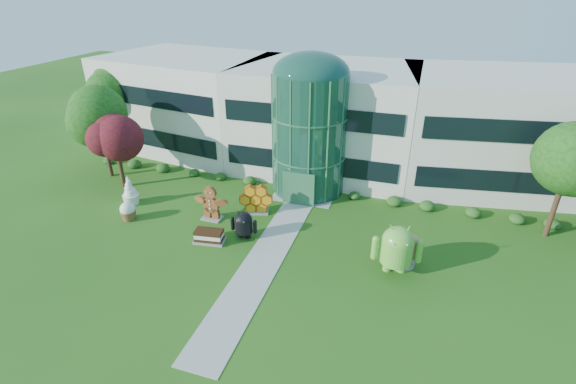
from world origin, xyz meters
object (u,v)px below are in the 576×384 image
(android_black, at_px, (244,223))
(donut, at_px, (401,246))
(android_green, at_px, (397,246))
(gingerbread, at_px, (211,203))

(android_black, distance_m, donut, 10.63)
(android_green, height_order, gingerbread, android_green)
(donut, bearing_deg, android_green, -98.12)
(android_green, relative_size, gingerbread, 1.22)
(android_black, bearing_deg, gingerbread, 151.99)
(donut, distance_m, gingerbread, 14.01)
(android_green, xyz_separation_m, gingerbread, (-13.71, 2.19, -0.43))
(android_black, bearing_deg, android_green, -5.68)
(android_green, distance_m, donut, 1.08)
(android_green, bearing_deg, gingerbread, 160.46)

